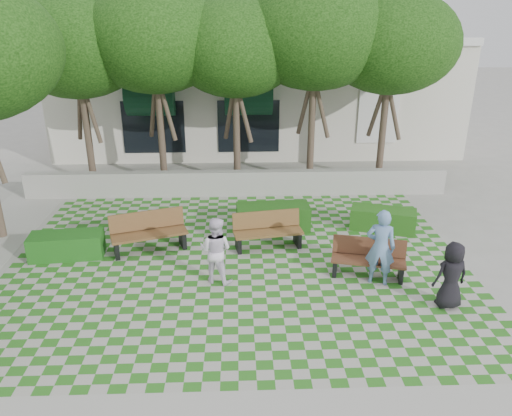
{
  "coord_description": "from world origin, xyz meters",
  "views": [
    {
      "loc": [
        0.05,
        -10.69,
        6.38
      ],
      "look_at": [
        0.5,
        1.5,
        1.4
      ],
      "focal_mm": 35.0,
      "sensor_mm": 36.0,
      "label": 1
    }
  ],
  "objects_px": {
    "person_blue": "(380,247)",
    "person_dark": "(451,275)",
    "bench_west": "(149,233)",
    "hedge_east": "(383,219)",
    "bench_mid": "(268,231)",
    "bench_east": "(368,259)",
    "hedge_west": "(67,245)",
    "hedge_midright": "(273,217)",
    "person_white": "(216,250)"
  },
  "relations": [
    {
      "from": "hedge_west",
      "to": "person_blue",
      "type": "bearing_deg",
      "value": -11.72
    },
    {
      "from": "person_blue",
      "to": "person_dark",
      "type": "relative_size",
      "value": 1.22
    },
    {
      "from": "hedge_midright",
      "to": "person_blue",
      "type": "relative_size",
      "value": 1.13
    },
    {
      "from": "bench_west",
      "to": "hedge_west",
      "type": "xyz_separation_m",
      "value": [
        -2.17,
        -0.33,
        -0.19
      ]
    },
    {
      "from": "bench_mid",
      "to": "hedge_midright",
      "type": "distance_m",
      "value": 1.24
    },
    {
      "from": "bench_west",
      "to": "person_dark",
      "type": "distance_m",
      "value": 7.86
    },
    {
      "from": "bench_west",
      "to": "person_blue",
      "type": "xyz_separation_m",
      "value": [
        5.9,
        -2.01,
        0.45
      ]
    },
    {
      "from": "hedge_east",
      "to": "person_blue",
      "type": "height_order",
      "value": "person_blue"
    },
    {
      "from": "hedge_midright",
      "to": "bench_west",
      "type": "bearing_deg",
      "value": -160.04
    },
    {
      "from": "bench_east",
      "to": "hedge_east",
      "type": "bearing_deg",
      "value": 81.66
    },
    {
      "from": "hedge_west",
      "to": "bench_mid",
      "type": "bearing_deg",
      "value": 4.19
    },
    {
      "from": "bench_east",
      "to": "bench_mid",
      "type": "xyz_separation_m",
      "value": [
        -2.44,
        1.71,
        0.03
      ]
    },
    {
      "from": "bench_east",
      "to": "person_blue",
      "type": "xyz_separation_m",
      "value": [
        0.16,
        -0.37,
        0.51
      ]
    },
    {
      "from": "hedge_east",
      "to": "person_blue",
      "type": "bearing_deg",
      "value": -107.4
    },
    {
      "from": "bench_west",
      "to": "hedge_west",
      "type": "bearing_deg",
      "value": 170.33
    },
    {
      "from": "hedge_midright",
      "to": "person_dark",
      "type": "height_order",
      "value": "person_dark"
    },
    {
      "from": "person_dark",
      "to": "person_white",
      "type": "height_order",
      "value": "person_white"
    },
    {
      "from": "bench_mid",
      "to": "bench_west",
      "type": "xyz_separation_m",
      "value": [
        -3.31,
        -0.07,
        0.03
      ]
    },
    {
      "from": "hedge_east",
      "to": "person_white",
      "type": "bearing_deg",
      "value": -149.78
    },
    {
      "from": "bench_mid",
      "to": "hedge_midright",
      "type": "relative_size",
      "value": 0.91
    },
    {
      "from": "bench_west",
      "to": "person_blue",
      "type": "relative_size",
      "value": 1.12
    },
    {
      "from": "person_blue",
      "to": "person_dark",
      "type": "height_order",
      "value": "person_blue"
    },
    {
      "from": "hedge_west",
      "to": "hedge_east",
      "type": "bearing_deg",
      "value": 9.04
    },
    {
      "from": "hedge_midright",
      "to": "person_white",
      "type": "distance_m",
      "value": 3.49
    },
    {
      "from": "bench_east",
      "to": "person_dark",
      "type": "distance_m",
      "value": 2.1
    },
    {
      "from": "bench_west",
      "to": "hedge_east",
      "type": "bearing_deg",
      "value": -9.22
    },
    {
      "from": "hedge_midright",
      "to": "bench_east",
      "type": "bearing_deg",
      "value": -53.03
    },
    {
      "from": "person_dark",
      "to": "bench_west",
      "type": "bearing_deg",
      "value": -33.2
    },
    {
      "from": "bench_mid",
      "to": "hedge_east",
      "type": "height_order",
      "value": "bench_mid"
    },
    {
      "from": "bench_mid",
      "to": "bench_west",
      "type": "relative_size",
      "value": 0.92
    },
    {
      "from": "hedge_east",
      "to": "person_dark",
      "type": "height_order",
      "value": "person_dark"
    },
    {
      "from": "bench_mid",
      "to": "person_dark",
      "type": "xyz_separation_m",
      "value": [
        3.91,
        -3.16,
        0.31
      ]
    },
    {
      "from": "person_dark",
      "to": "person_white",
      "type": "xyz_separation_m",
      "value": [
        -5.29,
        1.32,
        0.06
      ]
    },
    {
      "from": "bench_west",
      "to": "person_dark",
      "type": "bearing_deg",
      "value": -41.58
    },
    {
      "from": "bench_east",
      "to": "hedge_east",
      "type": "distance_m",
      "value": 2.98
    },
    {
      "from": "bench_mid",
      "to": "hedge_west",
      "type": "xyz_separation_m",
      "value": [
        -5.48,
        -0.4,
        -0.15
      ]
    },
    {
      "from": "hedge_east",
      "to": "person_dark",
      "type": "bearing_deg",
      "value": -85.37
    },
    {
      "from": "bench_west",
      "to": "person_white",
      "type": "height_order",
      "value": "person_white"
    },
    {
      "from": "hedge_midright",
      "to": "person_dark",
      "type": "relative_size",
      "value": 1.38
    },
    {
      "from": "person_blue",
      "to": "person_dark",
      "type": "distance_m",
      "value": 1.72
    },
    {
      "from": "hedge_east",
      "to": "person_dark",
      "type": "distance_m",
      "value": 4.24
    },
    {
      "from": "bench_mid",
      "to": "hedge_west",
      "type": "bearing_deg",
      "value": 174.73
    },
    {
      "from": "person_blue",
      "to": "hedge_east",
      "type": "bearing_deg",
      "value": -89.0
    },
    {
      "from": "person_blue",
      "to": "bench_mid",
      "type": "bearing_deg",
      "value": -20.24
    },
    {
      "from": "person_white",
      "to": "person_dark",
      "type": "bearing_deg",
      "value": -173.78
    },
    {
      "from": "person_blue",
      "to": "person_dark",
      "type": "xyz_separation_m",
      "value": [
        1.32,
        -1.09,
        -0.18
      ]
    },
    {
      "from": "bench_east",
      "to": "hedge_midright",
      "type": "relative_size",
      "value": 0.87
    },
    {
      "from": "bench_mid",
      "to": "bench_west",
      "type": "height_order",
      "value": "bench_west"
    },
    {
      "from": "bench_mid",
      "to": "person_white",
      "type": "bearing_deg",
      "value": -136.21
    },
    {
      "from": "hedge_east",
      "to": "hedge_midright",
      "type": "height_order",
      "value": "hedge_midright"
    }
  ]
}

